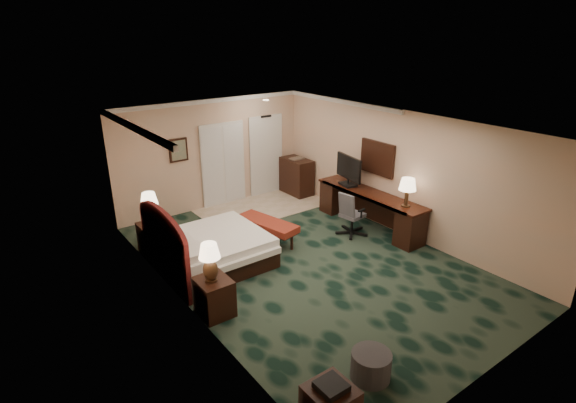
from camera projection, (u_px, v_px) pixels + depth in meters
floor at (307, 262)px, 8.75m from camera, size 5.00×7.50×0.00m
ceiling at (309, 125)px, 7.77m from camera, size 5.00×7.50×0.00m
wall_back at (213, 154)px, 11.07m from camera, size 5.00×0.00×2.70m
wall_front at (502, 286)px, 5.45m from camera, size 5.00×0.00×2.70m
wall_left at (181, 232)px, 6.87m from camera, size 0.00×7.50×2.70m
wall_right at (399, 173)px, 9.64m from camera, size 0.00×7.50×2.70m
crown_molding at (309, 128)px, 7.78m from camera, size 5.00×7.50×0.10m
tile_patch at (263, 207)px, 11.42m from camera, size 3.20×1.70×0.01m
headboard at (164, 245)px, 7.89m from camera, size 0.12×2.00×1.40m
entry_door at (266, 156)px, 12.01m from camera, size 1.02×0.06×2.18m
closet_doors at (223, 164)px, 11.28m from camera, size 1.20×0.06×2.10m
wall_art at (178, 150)px, 10.45m from camera, size 0.45×0.06×0.55m
wall_mirror at (377, 158)px, 10.00m from camera, size 0.05×0.95×0.75m
bed at (214, 250)px, 8.59m from camera, size 1.87×1.73×0.59m
nightstand_near at (214, 297)px, 7.07m from camera, size 0.49×0.57×0.62m
nightstand_far at (154, 238)px, 9.02m from camera, size 0.50×0.57×0.62m
lamp_near at (210, 262)px, 6.84m from camera, size 0.34×0.34×0.63m
lamp_far at (150, 208)px, 8.83m from camera, size 0.38×0.38×0.65m
bed_bench at (267, 231)px, 9.51m from camera, size 0.79×1.49×0.48m
ottoman at (371, 365)px, 5.82m from camera, size 0.63×0.63×0.37m
desk at (369, 210)px, 10.16m from camera, size 0.62×2.86×0.82m
tv at (349, 171)px, 10.34m from camera, size 0.24×0.91×0.71m
desk_lamp at (407, 192)px, 9.14m from camera, size 0.41×0.41×0.62m
desk_chair at (353, 213)px, 9.76m from camera, size 0.65×0.61×1.00m
minibar at (297, 176)px, 12.18m from camera, size 0.51×0.92×0.98m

